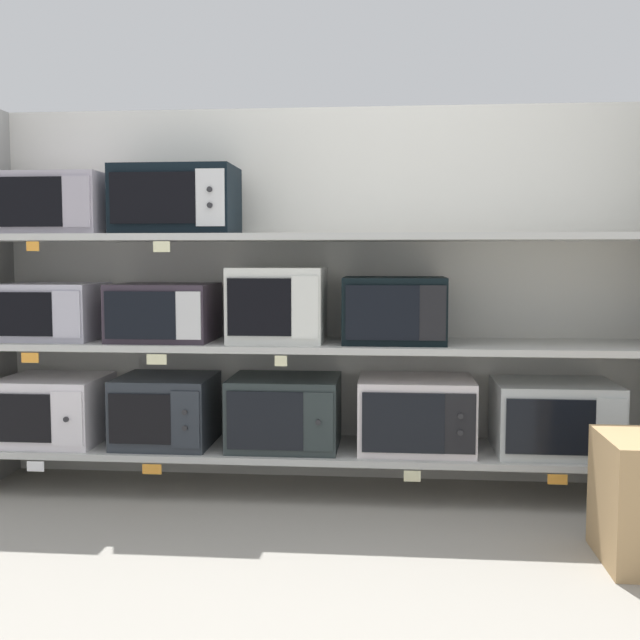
% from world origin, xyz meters
% --- Properties ---
extents(ground, '(7.13, 6.00, 0.02)m').
position_xyz_m(ground, '(0.00, -1.00, -0.01)').
color(ground, gray).
extents(back_panel, '(3.33, 0.04, 1.80)m').
position_xyz_m(back_panel, '(0.00, 0.26, 0.90)').
color(back_panel, beige).
rests_on(back_panel, ground).
extents(shelf_0, '(3.13, 0.47, 0.03)m').
position_xyz_m(shelf_0, '(0.00, 0.00, 0.19)').
color(shelf_0, beige).
rests_on(shelf_0, ground).
extents(microwave_0, '(0.47, 0.44, 0.31)m').
position_xyz_m(microwave_0, '(-1.27, -0.00, 0.36)').
color(microwave_0, silver).
rests_on(microwave_0, shelf_0).
extents(microwave_1, '(0.44, 0.43, 0.32)m').
position_xyz_m(microwave_1, '(-0.73, -0.00, 0.37)').
color(microwave_1, '#272C32').
rests_on(microwave_1, shelf_0).
extents(microwave_2, '(0.50, 0.42, 0.32)m').
position_xyz_m(microwave_2, '(-0.16, -0.00, 0.37)').
color(microwave_2, '#273030').
rests_on(microwave_2, shelf_0).
extents(microwave_3, '(0.52, 0.41, 0.33)m').
position_xyz_m(microwave_3, '(0.44, -0.00, 0.37)').
color(microwave_3, silver).
rests_on(microwave_3, shelf_0).
extents(microwave_4, '(0.53, 0.41, 0.32)m').
position_xyz_m(microwave_4, '(1.06, -0.00, 0.37)').
color(microwave_4, '#B6BBB9').
rests_on(microwave_4, shelf_0).
extents(price_tag_0, '(0.08, 0.00, 0.05)m').
position_xyz_m(price_tag_0, '(-1.26, -0.24, 0.15)').
color(price_tag_0, white).
extents(price_tag_1, '(0.09, 0.00, 0.04)m').
position_xyz_m(price_tag_1, '(-0.73, -0.24, 0.15)').
color(price_tag_1, orange).
extents(price_tag_2, '(0.07, 0.00, 0.05)m').
position_xyz_m(price_tag_2, '(0.42, -0.24, 0.15)').
color(price_tag_2, beige).
extents(price_tag_3, '(0.08, 0.00, 0.04)m').
position_xyz_m(price_tag_3, '(1.03, -0.24, 0.15)').
color(price_tag_3, orange).
extents(shelf_1, '(3.13, 0.47, 0.03)m').
position_xyz_m(shelf_1, '(0.00, 0.00, 0.68)').
color(shelf_1, beige).
extents(microwave_5, '(0.46, 0.38, 0.26)m').
position_xyz_m(microwave_5, '(-1.28, -0.00, 0.83)').
color(microwave_5, '#B5B1C0').
rests_on(microwave_5, shelf_1).
extents(microwave_6, '(0.46, 0.41, 0.26)m').
position_xyz_m(microwave_6, '(-0.73, -0.00, 0.83)').
color(microwave_6, '#322933').
rests_on(microwave_6, shelf_1).
extents(microwave_7, '(0.43, 0.38, 0.34)m').
position_xyz_m(microwave_7, '(-0.19, -0.00, 0.87)').
color(microwave_7, silver).
rests_on(microwave_7, shelf_1).
extents(microwave_8, '(0.46, 0.36, 0.30)m').
position_xyz_m(microwave_8, '(0.34, -0.00, 0.85)').
color(microwave_8, black).
rests_on(microwave_8, shelf_1).
extents(price_tag_4, '(0.08, 0.00, 0.04)m').
position_xyz_m(price_tag_4, '(-1.27, -0.24, 0.64)').
color(price_tag_4, orange).
extents(price_tag_5, '(0.09, 0.00, 0.05)m').
position_xyz_m(price_tag_5, '(-0.69, -0.24, 0.64)').
color(price_tag_5, beige).
extents(price_tag_6, '(0.05, 0.00, 0.05)m').
position_xyz_m(price_tag_6, '(-0.15, -0.24, 0.64)').
color(price_tag_6, beige).
extents(shelf_2, '(3.13, 0.47, 0.03)m').
position_xyz_m(shelf_2, '(0.00, 0.00, 1.18)').
color(shelf_2, beige).
extents(microwave_9, '(0.52, 0.41, 0.28)m').
position_xyz_m(microwave_9, '(-1.24, -0.00, 1.33)').
color(microwave_9, '#A29AA7').
rests_on(microwave_9, shelf_2).
extents(microwave_10, '(0.55, 0.36, 0.31)m').
position_xyz_m(microwave_10, '(-0.66, -0.00, 1.35)').
color(microwave_10, black).
rests_on(microwave_10, shelf_2).
extents(price_tag_7, '(0.06, 0.00, 0.04)m').
position_xyz_m(price_tag_7, '(-1.24, -0.24, 1.13)').
color(price_tag_7, orange).
extents(price_tag_8, '(0.07, 0.00, 0.05)m').
position_xyz_m(price_tag_8, '(-0.66, -0.24, 1.13)').
color(price_tag_8, beige).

